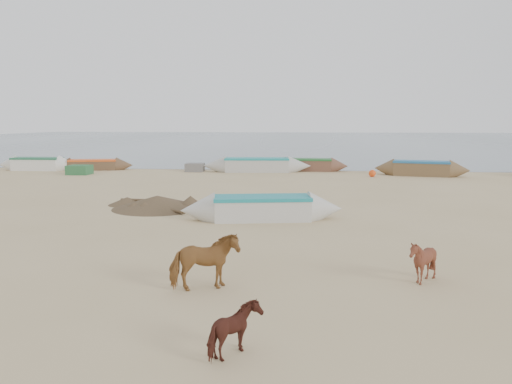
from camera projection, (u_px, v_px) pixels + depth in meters
The scene contains 9 objects.
ground at pixel (241, 249), 13.58m from camera, with size 140.00×140.00×0.00m, color tan.
sea at pixel (298, 139), 94.35m from camera, with size 160.00×160.00×0.00m, color slate.
cow_adult at pixel (204, 262), 10.20m from camera, with size 0.64×1.40×1.18m, color #92602F.
calf_front at pixel (423, 261), 10.67m from camera, with size 0.77×0.87×0.96m, color #5F2D1E.
calf_right at pixel (236, 331), 7.32m from camera, with size 0.78×0.67×0.79m, color #502319.
near_canoe at pixel (262, 208), 17.54m from camera, with size 5.72×1.27×0.84m, color beige, non-canonical shape.
debris_pile at pixel (157, 202), 19.89m from camera, with size 3.60×3.60×0.51m, color brown.
waterline_canoes at pixel (271, 166), 33.93m from camera, with size 61.35×4.44×0.96m.
beach_clutter at pixel (361, 170), 32.32m from camera, with size 47.80×3.79×0.64m.
Camera 1 is at (1.74, -13.12, 3.45)m, focal length 35.00 mm.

